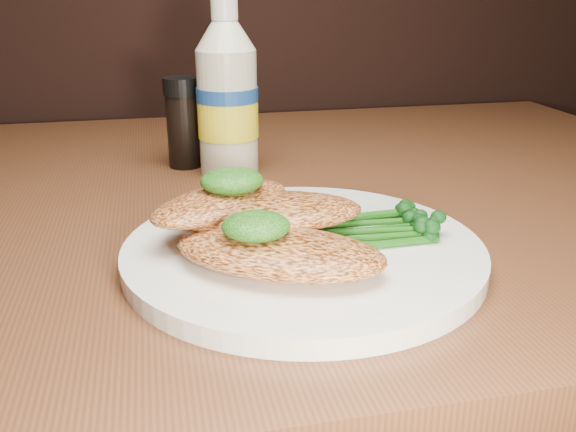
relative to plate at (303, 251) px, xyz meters
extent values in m
cylinder|color=white|center=(0.00, 0.00, 0.00)|extent=(0.29, 0.29, 0.02)
ellipsoid|color=#DF8347|center=(-0.03, -0.04, 0.02)|extent=(0.18, 0.15, 0.03)
ellipsoid|color=#DF8347|center=(-0.03, 0.02, 0.03)|extent=(0.17, 0.10, 0.02)
ellipsoid|color=#DF8347|center=(-0.06, 0.03, 0.04)|extent=(0.15, 0.14, 0.02)
ellipsoid|color=black|center=(-0.04, -0.04, 0.04)|extent=(0.06, 0.05, 0.02)
ellipsoid|color=black|center=(-0.05, 0.04, 0.05)|extent=(0.06, 0.05, 0.02)
camera|label=1|loc=(-0.11, -0.46, 0.21)|focal=39.03mm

